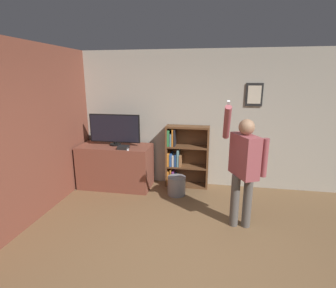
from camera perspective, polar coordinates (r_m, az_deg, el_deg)
The scene contains 10 objects.
ground_plane at distance 3.25m, azimuth 3.54°, elevation -28.07°, with size 14.00×14.00×0.00m, color brown.
wall_back at distance 5.29m, azimuth 7.37°, elevation 5.23°, with size 6.87×0.09×2.70m.
wall_side_brick at distance 4.73m, azimuth -25.11°, elevation 2.84°, with size 0.06×4.41×2.70m.
tv_ledge at distance 5.43m, azimuth -11.27°, elevation -4.73°, with size 1.43×0.68×0.86m.
television at distance 5.27m, azimuth -11.53°, elevation 3.15°, with size 1.02×0.22×0.62m.
game_console at distance 5.02m, azimuth -9.68°, elevation -0.75°, with size 0.20×0.18×0.06m.
remote_loose at distance 4.96m, azimuth -8.79°, elevation -1.13°, with size 0.09×0.14×0.02m.
bookshelf at distance 5.31m, azimuth 3.24°, elevation -2.82°, with size 0.85×0.28×1.25m.
person at distance 3.89m, azimuth 16.20°, elevation -4.05°, with size 0.64×0.58×1.90m.
waste_bin at distance 5.05m, azimuth 1.87°, elevation -9.04°, with size 0.34×0.34×0.36m.
Camera 1 is at (0.24, -2.38, 2.20)m, focal length 28.00 mm.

